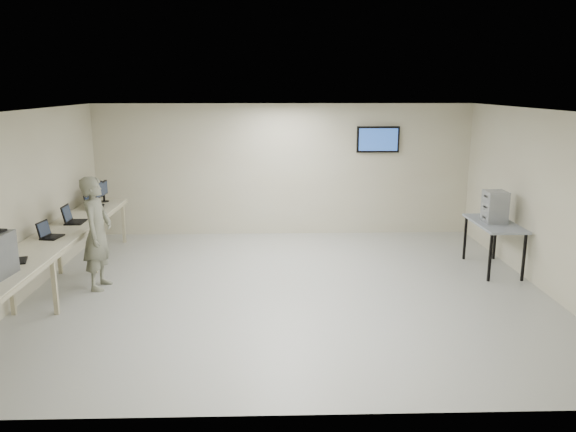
{
  "coord_description": "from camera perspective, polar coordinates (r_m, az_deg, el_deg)",
  "views": [
    {
      "loc": [
        -0.25,
        -8.41,
        3.14
      ],
      "look_at": [
        0.0,
        0.2,
        1.15
      ],
      "focal_mm": 35.0,
      "sensor_mm": 36.0,
      "label": 1
    }
  ],
  "objects": [
    {
      "name": "room",
      "position": [
        8.65,
        0.25,
        1.47
      ],
      "size": [
        8.01,
        7.01,
        2.81
      ],
      "color": "#999B8E",
      "rests_on": "ground"
    },
    {
      "name": "workbench",
      "position": [
        9.34,
        -22.56,
        -2.36
      ],
      "size": [
        0.76,
        6.0,
        0.9
      ],
      "color": "beige",
      "rests_on": "ground"
    },
    {
      "name": "laptop_0",
      "position": [
        8.2,
        -26.18,
        -3.75
      ],
      "size": [
        0.35,
        0.38,
        0.25
      ],
      "rotation": [
        0.0,
        0.0,
        0.31
      ],
      "color": "black",
      "rests_on": "workbench"
    },
    {
      "name": "laptop_1",
      "position": [
        9.25,
        -23.16,
        -1.65
      ],
      "size": [
        0.32,
        0.37,
        0.26
      ],
      "rotation": [
        0.0,
        0.0,
        -0.16
      ],
      "color": "black",
      "rests_on": "workbench"
    },
    {
      "name": "laptop_2",
      "position": [
        10.12,
        -21.1,
        -0.22
      ],
      "size": [
        0.32,
        0.39,
        0.3
      ],
      "rotation": [
        0.0,
        0.0,
        0.02
      ],
      "color": "black",
      "rests_on": "workbench"
    },
    {
      "name": "laptop_3",
      "position": [
        11.13,
        -19.32,
        1.04
      ],
      "size": [
        0.33,
        0.38,
        0.28
      ],
      "rotation": [
        0.0,
        0.0,
        0.1
      ],
      "color": "black",
      "rests_on": "workbench"
    },
    {
      "name": "monitor_near",
      "position": [
        11.41,
        -18.72,
        2.37
      ],
      "size": [
        0.2,
        0.45,
        0.44
      ],
      "color": "black",
      "rests_on": "workbench"
    },
    {
      "name": "monitor_far",
      "position": [
        11.74,
        -18.23,
        2.57
      ],
      "size": [
        0.18,
        0.41,
        0.41
      ],
      "color": "black",
      "rests_on": "workbench"
    },
    {
      "name": "soldier",
      "position": [
        9.3,
        -18.81,
        -1.65
      ],
      "size": [
        0.47,
        0.68,
        1.8
      ],
      "primitive_type": "imported",
      "rotation": [
        0.0,
        0.0,
        1.51
      ],
      "color": "#5F6450",
      "rests_on": "ground"
    },
    {
      "name": "side_table",
      "position": [
        10.35,
        20.24,
        -1.01
      ],
      "size": [
        0.66,
        1.42,
        0.85
      ],
      "color": "gray",
      "rests_on": "ground"
    },
    {
      "name": "storage_bins",
      "position": [
        10.26,
        20.29,
        0.88
      ],
      "size": [
        0.35,
        0.39,
        0.55
      ],
      "color": "gray",
      "rests_on": "side_table"
    }
  ]
}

